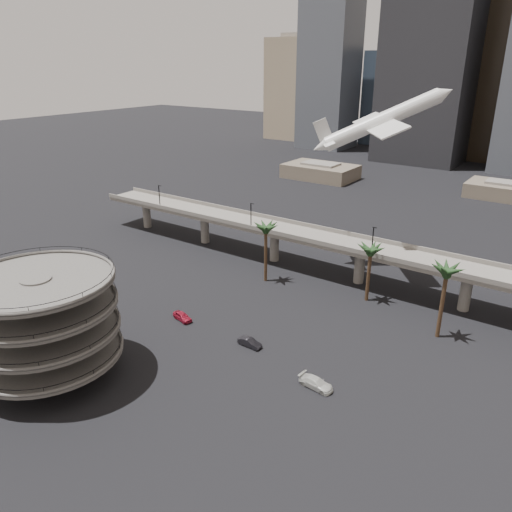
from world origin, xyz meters
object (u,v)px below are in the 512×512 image
Objects in this scene: overpass at (315,241)px; car_b at (250,343)px; airborne_jet at (381,121)px; car_c at (316,383)px; car_a at (182,316)px; parking_ramp at (43,318)px.

car_b is at bearing -78.44° from overpass.
overpass is 4.99× the size of airborne_jet.
car_c is at bearing -60.29° from overpass.
car_c is (30.32, -3.55, 0.02)m from car_a.
parking_ramp is 41.54m from car_c.
car_b is (7.10, -34.73, -6.63)m from overpass.
overpass is at bearing 77.57° from parking_ramp.
overpass is 36.06m from car_b.
overpass is 36.32m from car_a.
car_b is at bearing 81.38° from car_c.
overpass is (13.00, 59.00, -2.50)m from parking_ramp.
car_a is (4.50, 24.31, -9.08)m from parking_ramp.
overpass is at bearing 34.49° from car_c.
car_a is 15.60m from car_b.
overpass is at bearing -161.56° from airborne_jet.
parking_ramp reaches higher than car_b.
airborne_jet is (21.22, 70.86, 23.05)m from parking_ramp.
car_b is (20.10, 24.27, -9.12)m from parking_ramp.
car_a is 1.03× the size of car_b.
airborne_jet is at bearing 19.97° from car_c.
car_c is (14.72, -3.51, 0.07)m from car_b.
parking_ramp is 26.33m from car_a.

